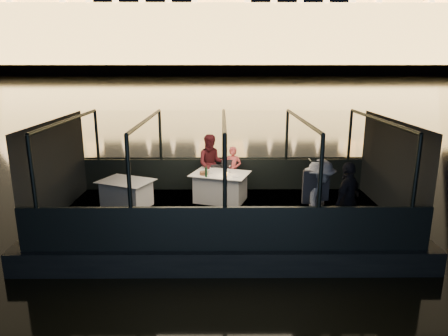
{
  "coord_description": "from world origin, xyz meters",
  "views": [
    {
      "loc": [
        -0.07,
        -9.19,
        4.04
      ],
      "look_at": [
        0.0,
        0.4,
        1.55
      ],
      "focal_mm": 32.0,
      "sensor_mm": 36.0,
      "label": 1
    }
  ],
  "objects_px": {
    "person_woman_coral": "(233,167)",
    "person_man_maroon": "(211,167)",
    "dining_table_aft": "(127,192)",
    "passenger_stripe": "(319,200)",
    "passenger_dark": "(347,198)",
    "chair_port_left": "(218,180)",
    "coat_stand": "(314,199)",
    "wine_bottle": "(206,171)",
    "dining_table_central": "(220,187)",
    "chair_port_right": "(229,180)"
  },
  "relations": [
    {
      "from": "chair_port_right",
      "to": "person_man_maroon",
      "type": "relative_size",
      "value": 0.57
    },
    {
      "from": "person_man_maroon",
      "to": "passenger_stripe",
      "type": "xyz_separation_m",
      "value": [
        2.28,
        -3.14,
        0.1
      ]
    },
    {
      "from": "passenger_stripe",
      "to": "person_man_maroon",
      "type": "bearing_deg",
      "value": 54.62
    },
    {
      "from": "chair_port_left",
      "to": "passenger_dark",
      "type": "distance_m",
      "value": 3.91
    },
    {
      "from": "chair_port_left",
      "to": "passenger_dark",
      "type": "bearing_deg",
      "value": -62.74
    },
    {
      "from": "passenger_stripe",
      "to": "wine_bottle",
      "type": "distance_m",
      "value": 3.17
    },
    {
      "from": "person_woman_coral",
      "to": "person_man_maroon",
      "type": "xyz_separation_m",
      "value": [
        -0.61,
        0.0,
        0.0
      ]
    },
    {
      "from": "passenger_dark",
      "to": "wine_bottle",
      "type": "distance_m",
      "value": 3.59
    },
    {
      "from": "person_man_maroon",
      "to": "person_woman_coral",
      "type": "bearing_deg",
      "value": -3.66
    },
    {
      "from": "chair_port_left",
      "to": "person_woman_coral",
      "type": "height_order",
      "value": "person_woman_coral"
    },
    {
      "from": "chair_port_right",
      "to": "wine_bottle",
      "type": "relative_size",
      "value": 3.2
    },
    {
      "from": "chair_port_left",
      "to": "passenger_dark",
      "type": "height_order",
      "value": "passenger_dark"
    },
    {
      "from": "dining_table_central",
      "to": "passenger_dark",
      "type": "xyz_separation_m",
      "value": [
        2.65,
        -2.29,
        0.47
      ]
    },
    {
      "from": "dining_table_central",
      "to": "coat_stand",
      "type": "xyz_separation_m",
      "value": [
        1.91,
        -2.45,
        0.51
      ]
    },
    {
      "from": "coat_stand",
      "to": "chair_port_left",
      "type": "bearing_deg",
      "value": 124.02
    },
    {
      "from": "chair_port_right",
      "to": "passenger_stripe",
      "type": "height_order",
      "value": "passenger_stripe"
    },
    {
      "from": "chair_port_right",
      "to": "person_man_maroon",
      "type": "bearing_deg",
      "value": 135.9
    },
    {
      "from": "dining_table_aft",
      "to": "wine_bottle",
      "type": "distance_m",
      "value": 2.11
    },
    {
      "from": "dining_table_aft",
      "to": "passenger_dark",
      "type": "bearing_deg",
      "value": -20.57
    },
    {
      "from": "chair_port_left",
      "to": "chair_port_right",
      "type": "relative_size",
      "value": 0.86
    },
    {
      "from": "person_man_maroon",
      "to": "wine_bottle",
      "type": "xyz_separation_m",
      "value": [
        -0.11,
        -1.06,
        0.17
      ]
    },
    {
      "from": "dining_table_aft",
      "to": "chair_port_left",
      "type": "distance_m",
      "value": 2.49
    },
    {
      "from": "dining_table_aft",
      "to": "coat_stand",
      "type": "distance_m",
      "value": 4.8
    },
    {
      "from": "chair_port_right",
      "to": "passenger_stripe",
      "type": "distance_m",
      "value": 3.4
    },
    {
      "from": "passenger_stripe",
      "to": "chair_port_left",
      "type": "bearing_deg",
      "value": 54.55
    },
    {
      "from": "chair_port_left",
      "to": "coat_stand",
      "type": "height_order",
      "value": "coat_stand"
    },
    {
      "from": "coat_stand",
      "to": "passenger_dark",
      "type": "distance_m",
      "value": 0.76
    },
    {
      "from": "passenger_stripe",
      "to": "passenger_dark",
      "type": "bearing_deg",
      "value": -59.83
    },
    {
      "from": "dining_table_central",
      "to": "passenger_stripe",
      "type": "relative_size",
      "value": 0.85
    },
    {
      "from": "chair_port_right",
      "to": "coat_stand",
      "type": "xyz_separation_m",
      "value": [
        1.66,
        -2.9,
        0.45
      ]
    },
    {
      "from": "chair_port_right",
      "to": "passenger_dark",
      "type": "height_order",
      "value": "passenger_dark"
    },
    {
      "from": "chair_port_right",
      "to": "person_woman_coral",
      "type": "height_order",
      "value": "person_woman_coral"
    },
    {
      "from": "person_man_maroon",
      "to": "chair_port_left",
      "type": "bearing_deg",
      "value": -56.92
    },
    {
      "from": "dining_table_aft",
      "to": "passenger_stripe",
      "type": "bearing_deg",
      "value": -24.56
    },
    {
      "from": "dining_table_aft",
      "to": "passenger_dark",
      "type": "relative_size",
      "value": 0.8
    },
    {
      "from": "dining_table_central",
      "to": "passenger_stripe",
      "type": "xyz_separation_m",
      "value": [
        2.02,
        -2.42,
        0.47
      ]
    },
    {
      "from": "dining_table_aft",
      "to": "person_woman_coral",
      "type": "distance_m",
      "value": 3.0
    },
    {
      "from": "person_man_maroon",
      "to": "dining_table_aft",
      "type": "bearing_deg",
      "value": -156.22
    },
    {
      "from": "dining_table_central",
      "to": "coat_stand",
      "type": "height_order",
      "value": "coat_stand"
    },
    {
      "from": "person_woman_coral",
      "to": "passenger_stripe",
      "type": "bearing_deg",
      "value": -45.22
    },
    {
      "from": "dining_table_central",
      "to": "dining_table_aft",
      "type": "relative_size",
      "value": 1.12
    },
    {
      "from": "coat_stand",
      "to": "passenger_stripe",
      "type": "height_order",
      "value": "coat_stand"
    },
    {
      "from": "passenger_dark",
      "to": "chair_port_left",
      "type": "bearing_deg",
      "value": -92.65
    },
    {
      "from": "dining_table_central",
      "to": "person_man_maroon",
      "type": "bearing_deg",
      "value": 109.38
    },
    {
      "from": "chair_port_left",
      "to": "passenger_stripe",
      "type": "bearing_deg",
      "value": -71.34
    },
    {
      "from": "chair_port_right",
      "to": "person_man_maroon",
      "type": "xyz_separation_m",
      "value": [
        -0.5,
        0.27,
        0.3
      ]
    },
    {
      "from": "passenger_dark",
      "to": "dining_table_central",
      "type": "bearing_deg",
      "value": -88.01
    },
    {
      "from": "dining_table_central",
      "to": "passenger_dark",
      "type": "relative_size",
      "value": 0.89
    },
    {
      "from": "dining_table_aft",
      "to": "chair_port_left",
      "type": "bearing_deg",
      "value": 20.64
    },
    {
      "from": "chair_port_right",
      "to": "passenger_stripe",
      "type": "bearing_deg",
      "value": -73.92
    }
  ]
}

